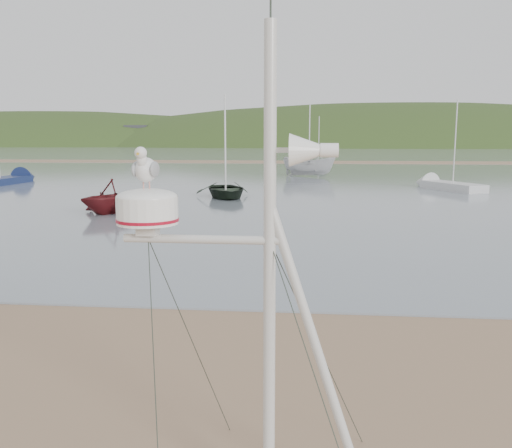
# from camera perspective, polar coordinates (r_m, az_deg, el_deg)

# --- Properties ---
(ground) EXTENTS (560.00, 560.00, 0.00)m
(ground) POSITION_cam_1_polar(r_m,az_deg,el_deg) (7.74, -15.61, -17.87)
(ground) COLOR #86674D
(ground) RESTS_ON ground
(water) EXTENTS (560.00, 256.00, 0.04)m
(water) POSITION_cam_1_polar(r_m,az_deg,el_deg) (138.48, 4.44, 7.65)
(water) COLOR slate
(water) RESTS_ON ground
(sandbar) EXTENTS (560.00, 7.00, 0.07)m
(sandbar) POSITION_cam_1_polar(r_m,az_deg,el_deg) (76.53, 3.55, 6.55)
(sandbar) COLOR #86674D
(sandbar) RESTS_ON water
(hill_ridge) EXTENTS (620.00, 180.00, 80.00)m
(hill_ridge) POSITION_cam_1_polar(r_m,az_deg,el_deg) (243.04, 9.23, 3.52)
(hill_ridge) COLOR #273B18
(hill_ridge) RESTS_ON ground
(far_cottages) EXTENTS (294.40, 6.30, 8.00)m
(far_cottages) POSITION_cam_1_polar(r_m,az_deg,el_deg) (202.41, 5.67, 9.21)
(far_cottages) COLOR beige
(far_cottages) RESTS_ON ground
(mast_rig) EXTENTS (2.40, 2.56, 5.41)m
(mast_rig) POSITION_cam_1_polar(r_m,az_deg,el_deg) (5.18, 0.59, -15.61)
(mast_rig) COLOR silver
(mast_rig) RESTS_ON ground
(boat_dark) EXTENTS (3.24, 1.78, 4.36)m
(boat_dark) POSITION_cam_1_polar(r_m,az_deg,el_deg) (31.09, -3.24, 6.79)
(boat_dark) COLOR black
(boat_dark) RESTS_ON water
(boat_red) EXTENTS (3.02, 2.68, 2.99)m
(boat_red) POSITION_cam_1_polar(r_m,az_deg,el_deg) (25.43, -15.32, 4.42)
(boat_red) COLOR #5A1417
(boat_red) RESTS_ON water
(boat_white) EXTENTS (2.35, 2.32, 4.89)m
(boat_white) POSITION_cam_1_polar(r_m,az_deg,el_deg) (48.47, 5.63, 7.90)
(boat_white) COLOR silver
(boat_white) RESTS_ON water
(sailboat_blue_near) EXTENTS (2.21, 7.57, 7.42)m
(sailboat_blue_near) POSITION_cam_1_polar(r_m,az_deg,el_deg) (45.80, -23.91, 4.36)
(sailboat_blue_near) COLOR #15224C
(sailboat_blue_near) RESTS_ON ground
(sailboat_dark_mid) EXTENTS (2.36, 6.34, 6.18)m
(sailboat_dark_mid) POSITION_cam_1_polar(r_m,az_deg,el_deg) (61.16, 6.76, 6.08)
(sailboat_dark_mid) COLOR black
(sailboat_dark_mid) RESTS_ON ground
(sailboat_white_near) EXTENTS (4.12, 6.43, 6.36)m
(sailboat_white_near) POSITION_cam_1_polar(r_m,az_deg,el_deg) (39.16, 18.50, 4.00)
(sailboat_white_near) COLOR silver
(sailboat_white_near) RESTS_ON ground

